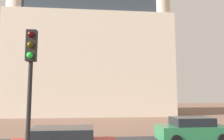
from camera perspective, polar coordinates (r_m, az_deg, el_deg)
The scene contains 3 objects.
landmark_building at distance 33.66m, azimuth -6.49°, elevation 4.60°, with size 22.98×10.57×30.61m.
car_green at distance 14.57m, azimuth 20.01°, elevation -14.44°, with size 4.12×2.08×1.49m.
traffic_light_pole at distance 6.60m, azimuth -20.49°, elevation -2.27°, with size 0.28×0.34×4.69m.
Camera 1 is at (-1.55, -3.67, 2.84)m, focal length 35.29 mm.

